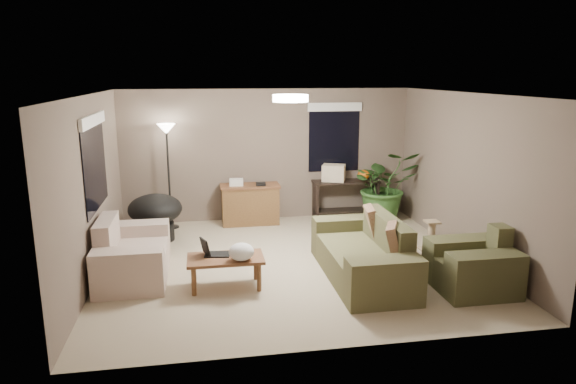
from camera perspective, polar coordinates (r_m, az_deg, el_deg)
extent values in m
plane|color=tan|center=(7.78, 0.25, -7.89)|extent=(5.50, 5.50, 0.00)
plane|color=white|center=(7.27, 0.27, 10.85)|extent=(5.50, 5.50, 0.00)
plane|color=#66584B|center=(9.85, -2.27, 4.12)|extent=(5.50, 0.00, 5.50)
plane|color=#66584B|center=(5.06, 5.20, -4.63)|extent=(5.50, 0.00, 5.50)
plane|color=#66584B|center=(7.46, -21.01, 0.34)|extent=(0.00, 5.00, 5.00)
plane|color=#66584B|center=(8.34, 19.21, 1.76)|extent=(0.00, 5.00, 5.00)
cube|color=brown|center=(7.29, 8.13, -7.74)|extent=(0.95, 1.48, 0.42)
cube|color=#4B492D|center=(7.26, 10.99, -4.37)|extent=(0.22, 1.48, 0.43)
cube|color=#4F4D2F|center=(6.45, 10.68, -9.82)|extent=(0.95, 0.36, 0.60)
cube|color=#454429|center=(8.09, 6.17, -4.88)|extent=(0.95, 0.36, 0.60)
cube|color=#8C7251|center=(6.84, 11.81, -5.39)|extent=(0.40, 0.51, 0.47)
cube|color=#8C7251|center=(7.64, 9.36, -3.31)|extent=(0.30, 0.48, 0.47)
cube|color=beige|center=(7.54, -16.70, -7.44)|extent=(0.90, 0.88, 0.42)
cube|color=beige|center=(7.46, -19.51, -4.43)|extent=(0.22, 0.88, 0.43)
cube|color=beige|center=(6.94, -17.33, -8.52)|extent=(0.90, 0.36, 0.60)
cube|color=beige|center=(8.10, -16.24, -5.32)|extent=(0.90, 0.36, 0.60)
cube|color=#46462A|center=(7.24, 19.66, -8.54)|extent=(0.95, 0.28, 0.42)
cube|color=brown|center=(7.28, 22.43, -5.10)|extent=(0.22, 0.28, 0.43)
cube|color=#4D4D2E|center=(6.95, 21.01, -8.76)|extent=(0.95, 0.36, 0.60)
cube|color=brown|center=(7.47, 18.52, -7.05)|extent=(0.95, 0.36, 0.60)
cube|color=brown|center=(6.86, -6.96, -7.36)|extent=(1.00, 0.55, 0.04)
cylinder|color=brown|center=(6.75, -10.44, -9.76)|extent=(0.06, 0.06, 0.38)
cylinder|color=brown|center=(6.78, -3.23, -9.43)|extent=(0.06, 0.06, 0.38)
cylinder|color=brown|center=(7.12, -10.41, -8.52)|extent=(0.06, 0.06, 0.38)
cylinder|color=brown|center=(7.15, -3.60, -8.22)|extent=(0.06, 0.06, 0.38)
cube|color=black|center=(6.94, -7.84, -6.88)|extent=(0.36, 0.28, 0.02)
cube|color=black|center=(6.90, -9.21, -6.01)|extent=(0.15, 0.24, 0.22)
ellipsoid|color=white|center=(6.68, -5.20, -6.64)|extent=(0.33, 0.30, 0.23)
cube|color=brown|center=(9.67, -4.22, -1.49)|extent=(1.05, 0.45, 0.71)
cube|color=brown|center=(9.59, -4.26, 0.68)|extent=(1.10, 0.50, 0.04)
cube|color=silver|center=(9.55, -5.76, 1.10)|extent=(0.26, 0.22, 0.12)
cube|color=black|center=(9.55, -3.04, 0.90)|extent=(0.20, 0.23, 0.04)
cube|color=black|center=(10.01, 6.46, 1.17)|extent=(1.30, 0.40, 0.04)
cube|color=black|center=(9.95, 3.08, -1.06)|extent=(0.05, 0.38, 0.71)
cube|color=black|center=(10.28, 9.62, -0.77)|extent=(0.05, 0.38, 0.71)
cube|color=black|center=(10.15, 6.38, -2.04)|extent=(1.25, 0.36, 0.03)
ellipsoid|color=orange|center=(10.09, 8.39, 1.88)|extent=(0.28, 0.28, 0.19)
cube|color=beige|center=(9.91, 5.10, 2.13)|extent=(0.51, 0.45, 0.32)
cylinder|color=black|center=(9.04, -14.41, -4.28)|extent=(0.60, 0.60, 0.30)
ellipsoid|color=black|center=(8.93, -14.55, -1.82)|extent=(1.08, 1.08, 0.50)
cylinder|color=black|center=(9.73, -12.82, -3.81)|extent=(0.28, 0.28, 0.02)
cylinder|color=black|center=(9.52, -13.08, 1.33)|extent=(0.04, 0.04, 1.78)
cone|color=white|center=(9.38, -13.38, 6.84)|extent=(0.32, 0.32, 0.18)
cylinder|color=white|center=(7.27, 0.27, 10.37)|extent=(0.50, 0.50, 0.10)
imported|color=#2D5923|center=(10.01, 10.62, -0.12)|extent=(1.24, 1.37, 1.07)
cube|color=tan|center=(8.59, 15.53, -6.22)|extent=(0.32, 0.32, 0.03)
cylinder|color=tan|center=(8.52, 15.63, -4.72)|extent=(0.12, 0.12, 0.44)
cube|color=tan|center=(8.45, 15.72, -3.21)|extent=(0.22, 0.22, 0.03)
cube|color=black|center=(7.70, -20.67, 3.01)|extent=(0.01, 1.50, 1.30)
cube|color=white|center=(7.62, -20.88, 7.46)|extent=(0.05, 1.56, 0.16)
cube|color=black|center=(10.05, 5.14, 5.98)|extent=(1.00, 0.01, 1.30)
cube|color=white|center=(9.97, 5.24, 9.39)|extent=(1.06, 0.05, 0.16)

